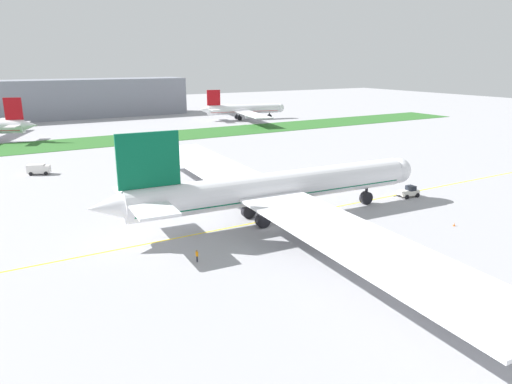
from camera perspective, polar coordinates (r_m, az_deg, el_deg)
ground_plane at (r=77.34m, az=1.37°, el=-4.39°), size 600.00×600.00×0.00m
apron_taxi_line at (r=79.95m, az=0.15°, el=-3.70°), size 280.00×0.36×0.01m
grass_median_strip at (r=169.38m, az=-17.01°, el=6.02°), size 320.00×24.00×0.10m
airliner_foreground at (r=79.54m, az=1.92°, el=0.44°), size 60.71×98.66×16.61m
pushback_tug at (r=99.40m, az=18.08°, el=0.02°), size 5.92×2.86×2.24m
ground_crew_wingwalker_port at (r=64.92m, az=-7.20°, el=-7.56°), size 0.30×0.61×1.75m
ground_crew_marshaller_front at (r=61.54m, az=15.45°, el=-9.45°), size 0.51×0.43×1.65m
traffic_cone_port_wing at (r=84.85m, az=22.97°, el=-3.64°), size 0.36×0.36×0.58m
service_truck_baggage_loader at (r=124.57m, az=-24.93°, el=2.57°), size 5.53×3.91×2.51m
parked_airliner_far_right at (r=220.28m, az=-1.68°, el=10.00°), size 40.97×65.41×13.85m
terminal_building at (r=244.09m, az=-21.03°, el=10.56°), size 104.60×20.00×18.00m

